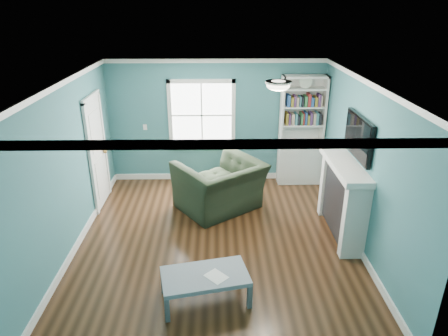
{
  "coord_description": "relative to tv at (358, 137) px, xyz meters",
  "views": [
    {
      "loc": [
        0.02,
        -5.62,
        3.67
      ],
      "look_at": [
        0.13,
        0.4,
        1.13
      ],
      "focal_mm": 32.0,
      "sensor_mm": 36.0,
      "label": 1
    }
  ],
  "objects": [
    {
      "name": "ceiling_fixture",
      "position": [
        -1.3,
        -0.1,
        0.82
      ],
      "size": [
        0.38,
        0.38,
        0.15
      ],
      "color": "white",
      "rests_on": "room_walls"
    },
    {
      "name": "light_switch",
      "position": [
        -3.7,
        2.28,
        -0.52
      ],
      "size": [
        0.08,
        0.01,
        0.12
      ],
      "primitive_type": "cube",
      "color": "white",
      "rests_on": "room_walls"
    },
    {
      "name": "paper_sheet",
      "position": [
        -2.21,
        -1.65,
        -1.32
      ],
      "size": [
        0.34,
        0.34,
        0.0
      ],
      "primitive_type": "cube",
      "rotation": [
        0.0,
        0.0,
        0.76
      ],
      "color": "white",
      "rests_on": "coffee_table"
    },
    {
      "name": "bookshelf",
      "position": [
        -0.43,
        2.1,
        -0.8
      ],
      "size": [
        0.9,
        0.35,
        2.31
      ],
      "color": "silver",
      "rests_on": "ground"
    },
    {
      "name": "floor",
      "position": [
        -2.2,
        -0.2,
        -1.72
      ],
      "size": [
        5.0,
        5.0,
        0.0
      ],
      "primitive_type": "plane",
      "color": "black",
      "rests_on": "ground"
    },
    {
      "name": "tv",
      "position": [
        0.0,
        0.0,
        0.0
      ],
      "size": [
        0.06,
        1.1,
        0.65
      ],
      "primitive_type": "cube",
      "color": "black",
      "rests_on": "fireplace"
    },
    {
      "name": "door",
      "position": [
        -4.42,
        1.2,
        -0.65
      ],
      "size": [
        0.12,
        0.98,
        2.17
      ],
      "color": "silver",
      "rests_on": "ground"
    },
    {
      "name": "recliner",
      "position": [
        -2.14,
        0.91,
        -1.1
      ],
      "size": [
        1.71,
        1.6,
        1.25
      ],
      "primitive_type": "imported",
      "rotation": [
        0.0,
        0.0,
        -2.51
      ],
      "color": "black",
      "rests_on": "ground"
    },
    {
      "name": "window",
      "position": [
        -2.5,
        2.29,
        -0.27
      ],
      "size": [
        1.4,
        0.06,
        1.5
      ],
      "color": "white",
      "rests_on": "room_walls"
    },
    {
      "name": "fireplace",
      "position": [
        -0.12,
        0.0,
        -1.09
      ],
      "size": [
        0.44,
        1.58,
        1.3
      ],
      "color": "black",
      "rests_on": "ground"
    },
    {
      "name": "room_walls",
      "position": [
        -2.2,
        -0.2,
        -0.14
      ],
      "size": [
        5.0,
        5.0,
        5.0
      ],
      "color": "#367476",
      "rests_on": "ground"
    },
    {
      "name": "coffee_table",
      "position": [
        -2.35,
        -1.61,
        -1.37
      ],
      "size": [
        1.21,
        0.82,
        0.4
      ],
      "rotation": [
        0.0,
        0.0,
        0.21
      ],
      "color": "#454C53",
      "rests_on": "ground"
    },
    {
      "name": "trim",
      "position": [
        -2.2,
        -0.2,
        -0.49
      ],
      "size": [
        4.5,
        5.0,
        2.6
      ],
      "color": "white",
      "rests_on": "ground"
    }
  ]
}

